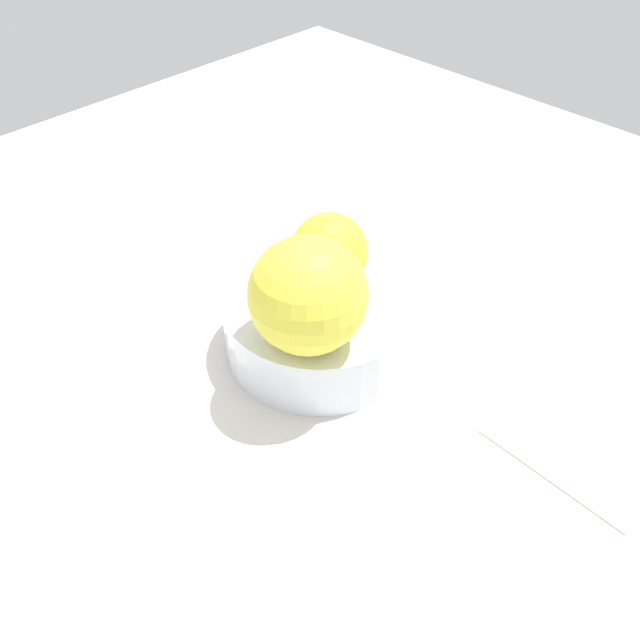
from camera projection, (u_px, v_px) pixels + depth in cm
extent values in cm
cube|color=silver|center=(320.00, 356.00, 60.64)|extent=(110.00, 110.00, 2.00)
cylinder|color=silver|center=(320.00, 344.00, 59.72)|extent=(9.59, 9.59, 0.80)
cylinder|color=silver|center=(320.00, 325.00, 58.34)|extent=(15.48, 15.48, 5.01)
sphere|color=yellow|center=(330.00, 251.00, 56.50)|extent=(6.17, 6.17, 6.17)
sphere|color=yellow|center=(308.00, 295.00, 50.38)|extent=(8.63, 8.63, 8.63)
cube|color=beige|center=(593.00, 434.00, 52.73)|extent=(12.38, 12.38, 0.30)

